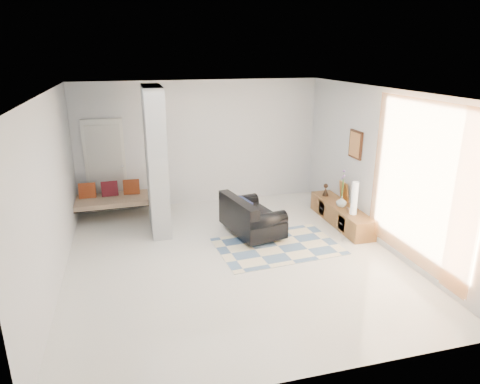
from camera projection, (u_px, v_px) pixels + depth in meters
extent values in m
plane|color=white|center=(233.00, 257.00, 7.39)|extent=(6.00, 6.00, 0.00)
plane|color=white|center=(232.00, 92.00, 6.52)|extent=(6.00, 6.00, 0.00)
plane|color=silver|center=(200.00, 143.00, 9.71)|extent=(6.00, 0.00, 6.00)
plane|color=silver|center=(306.00, 264.00, 4.20)|extent=(6.00, 0.00, 6.00)
plane|color=silver|center=(51.00, 193.00, 6.28)|extent=(0.00, 6.00, 6.00)
plane|color=silver|center=(382.00, 168.00, 7.63)|extent=(0.00, 6.00, 6.00)
cube|color=#A5AAAC|center=(156.00, 161.00, 8.15)|extent=(0.35, 1.20, 2.80)
cube|color=white|center=(106.00, 166.00, 9.27)|extent=(0.85, 0.06, 2.04)
plane|color=#FF9743|center=(419.00, 184.00, 6.54)|extent=(0.00, 2.55, 2.55)
cube|color=#3E1E10|center=(356.00, 145.00, 8.37)|extent=(0.04, 0.45, 0.55)
cube|color=brown|center=(341.00, 214.00, 8.77)|extent=(0.45, 2.00, 0.40)
cube|color=#3E1E10|center=(342.00, 224.00, 8.31)|extent=(0.02, 0.27, 0.28)
cube|color=#3E1E10|center=(322.00, 208.00, 9.13)|extent=(0.02, 0.27, 0.28)
cube|color=#D38C3E|center=(344.00, 191.00, 8.94)|extent=(0.09, 0.32, 0.40)
cube|color=silver|center=(348.00, 210.00, 8.26)|extent=(0.04, 0.10, 0.12)
cylinder|color=silver|center=(252.00, 246.00, 7.71)|extent=(0.05, 0.05, 0.10)
cylinder|color=silver|center=(226.00, 225.00, 8.64)|extent=(0.05, 0.05, 0.10)
cylinder|color=silver|center=(280.00, 239.00, 7.97)|extent=(0.05, 0.05, 0.10)
cylinder|color=silver|center=(252.00, 220.00, 8.90)|extent=(0.05, 0.05, 0.10)
cube|color=black|center=(252.00, 222.00, 8.24)|extent=(1.06, 1.47, 0.30)
cube|color=black|center=(238.00, 209.00, 8.01)|extent=(0.47, 1.34, 0.36)
cylinder|color=black|center=(267.00, 221.00, 7.71)|extent=(0.80, 0.43, 0.28)
cylinder|color=black|center=(239.00, 203.00, 8.63)|extent=(0.80, 0.43, 0.28)
cube|color=black|center=(244.00, 207.00, 8.06)|extent=(0.24, 0.51, 0.31)
cylinder|color=black|center=(70.00, 219.00, 8.52)|extent=(0.04, 0.04, 0.40)
cylinder|color=black|center=(168.00, 210.00, 9.04)|extent=(0.04, 0.04, 0.40)
cylinder|color=black|center=(73.00, 206.00, 9.25)|extent=(0.04, 0.04, 0.40)
cylinder|color=black|center=(163.00, 198.00, 9.77)|extent=(0.04, 0.04, 0.40)
cube|color=beige|center=(119.00, 200.00, 9.09)|extent=(1.98, 0.88, 0.12)
cube|color=#8D3819|center=(87.00, 191.00, 8.99)|extent=(0.34, 0.17, 0.33)
cube|color=maroon|center=(110.00, 189.00, 9.11)|extent=(0.34, 0.17, 0.33)
cube|color=#8D3819|center=(131.00, 187.00, 9.23)|extent=(0.34, 0.17, 0.33)
cube|color=beige|center=(278.00, 246.00, 7.79)|extent=(2.28, 1.62, 0.01)
cylinder|color=white|center=(355.00, 198.00, 8.14)|extent=(0.12, 0.12, 0.64)
imported|color=silver|center=(342.00, 202.00, 8.60)|extent=(0.24, 0.24, 0.22)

